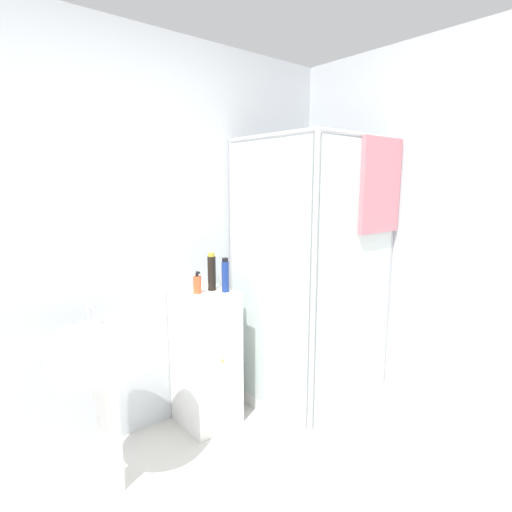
# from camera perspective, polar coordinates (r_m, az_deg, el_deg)

# --- Properties ---
(wall_back) EXTENTS (6.40, 0.06, 2.50)m
(wall_back) POSITION_cam_1_polar(r_m,az_deg,el_deg) (2.51, -20.17, 1.69)
(wall_back) COLOR silver
(wall_back) RESTS_ON ground_plane
(shower_enclosure) EXTENTS (0.82, 0.85, 1.90)m
(shower_enclosure) POSITION_cam_1_polar(r_m,az_deg,el_deg) (2.93, 8.03, -10.64)
(shower_enclosure) COLOR white
(shower_enclosure) RESTS_ON ground_plane
(vanity_cabinet) EXTENTS (0.35, 0.39, 0.91)m
(vanity_cabinet) POSITION_cam_1_polar(r_m,az_deg,el_deg) (2.76, -7.15, -14.20)
(vanity_cabinet) COLOR white
(vanity_cabinet) RESTS_ON ground_plane
(sink) EXTENTS (0.52, 0.52, 1.00)m
(sink) POSITION_cam_1_polar(r_m,az_deg,el_deg) (2.20, -20.84, -14.55)
(sink) COLOR white
(sink) RESTS_ON ground_plane
(soap_dispenser) EXTENTS (0.05, 0.05, 0.14)m
(soap_dispenser) POSITION_cam_1_polar(r_m,az_deg,el_deg) (2.55, -8.39, -4.03)
(soap_dispenser) COLOR #E5562D
(soap_dispenser) RESTS_ON vanity_cabinet
(shampoo_bottle_tall_black) EXTENTS (0.05, 0.05, 0.25)m
(shampoo_bottle_tall_black) POSITION_cam_1_polar(r_m,az_deg,el_deg) (2.60, -6.35, -2.29)
(shampoo_bottle_tall_black) COLOR black
(shampoo_bottle_tall_black) RESTS_ON vanity_cabinet
(shampoo_bottle_blue) EXTENTS (0.05, 0.05, 0.22)m
(shampoo_bottle_blue) POSITION_cam_1_polar(r_m,az_deg,el_deg) (2.56, -4.40, -2.78)
(shampoo_bottle_blue) COLOR navy
(shampoo_bottle_blue) RESTS_ON vanity_cabinet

